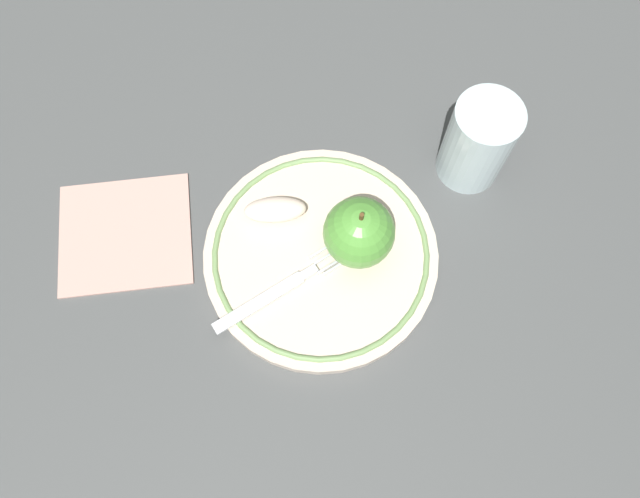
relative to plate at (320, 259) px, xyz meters
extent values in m
plane|color=#4B4D4E|center=(0.00, 0.02, -0.01)|extent=(2.00, 2.00, 0.00)
cylinder|color=beige|center=(0.00, 0.00, 0.00)|extent=(0.24, 0.24, 0.01)
torus|color=#7A9E5F|center=(0.00, 0.00, 0.01)|extent=(0.22, 0.22, 0.01)
sphere|color=#56A03C|center=(0.02, -0.03, 0.04)|extent=(0.07, 0.07, 0.07)
cylinder|color=brown|center=(0.02, -0.03, 0.08)|extent=(0.00, 0.00, 0.01)
ellipsoid|color=#F9DEC8|center=(0.03, 0.05, 0.02)|extent=(0.04, 0.07, 0.02)
cube|color=silver|center=(-0.06, 0.05, 0.01)|extent=(0.08, 0.08, 0.00)
cube|color=silver|center=(-0.02, 0.01, 0.01)|extent=(0.02, 0.02, 0.00)
cube|color=silver|center=(0.00, -0.03, 0.01)|extent=(0.05, 0.05, 0.00)
cube|color=silver|center=(0.01, -0.02, 0.01)|extent=(0.05, 0.05, 0.00)
cube|color=silver|center=(0.01, -0.02, 0.01)|extent=(0.05, 0.05, 0.00)
cube|color=silver|center=(0.02, -0.01, 0.01)|extent=(0.05, 0.05, 0.00)
cylinder|color=silver|center=(0.14, -0.13, 0.04)|extent=(0.07, 0.07, 0.10)
cube|color=#CB9E91|center=(-0.01, 0.20, -0.01)|extent=(0.16, 0.17, 0.01)
camera|label=1|loc=(-0.20, -0.04, 0.59)|focal=35.00mm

